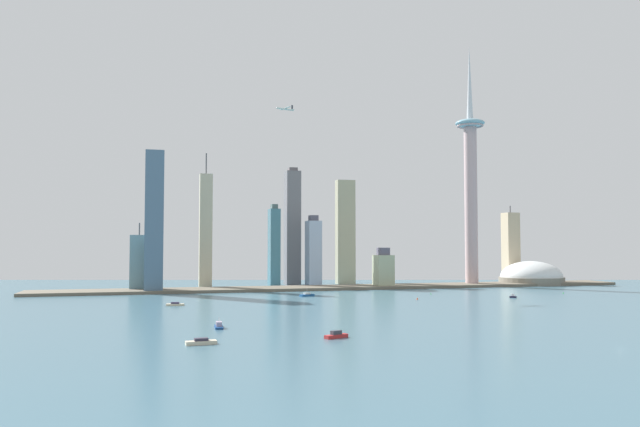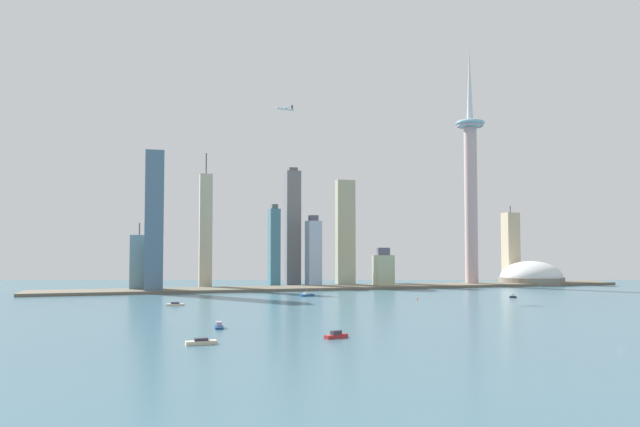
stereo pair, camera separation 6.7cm
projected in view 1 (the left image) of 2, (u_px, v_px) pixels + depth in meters
The scene contains 23 objects.
ground_plane at pixel (621, 348), 339.91m from camera, with size 6000.00×6000.00×0.00m, color #406779.
waterfront_pier at pixel (348, 287), 802.41m from camera, with size 775.15×59.42×3.51m, color #685F4F.
observation_tower at pixel (471, 177), 865.94m from camera, with size 40.53×40.53×335.73m.
stadium_dome at pixel (531, 278), 888.51m from camera, with size 90.42×90.42×45.63m.
skyscraper_0 at pixel (139, 263), 758.50m from camera, with size 21.64×22.45×83.11m.
skyscraper_1 at pixel (274, 246), 859.50m from camera, with size 13.80×23.13×112.42m.
skyscraper_2 at pixel (154, 222), 733.73m from camera, with size 21.41×27.46×167.26m.
skyscraper_3 at pixel (292, 227), 887.74m from camera, with size 20.37×22.54×166.61m.
skyscraper_4 at pixel (345, 232), 904.50m from camera, with size 26.69×14.32×150.42m.
skyscraper_5 at pixel (383, 270), 815.94m from camera, with size 22.11×25.29×52.68m.
skyscraper_6 at pixel (206, 231), 799.93m from camera, with size 16.03×13.11×174.77m.
skyscraper_7 at pixel (511, 248), 933.74m from camera, with size 20.31×20.13×114.99m.
skyscraper_8 at pixel (313, 252), 864.24m from camera, with size 18.06×25.65×97.31m.
boat_0 at pixel (513, 296), 664.08m from camera, with size 7.40×5.79×4.08m.
boat_1 at pixel (307, 295), 682.56m from camera, with size 17.57×11.37×9.87m.
boat_2 at pixel (336, 335), 377.85m from camera, with size 16.20×10.23×4.53m.
boat_3 at pixel (175, 304), 578.11m from camera, with size 17.09×9.33×3.30m.
boat_4 at pixel (219, 326), 422.81m from camera, with size 6.45×17.72×7.45m.
boat_5 at pixel (201, 342), 353.15m from camera, with size 17.77×7.20×3.67m.
channel_buoy_0 at pixel (563, 293), 720.79m from camera, with size 1.09×1.09×1.97m, color green.
channel_buoy_1 at pixel (417, 298), 642.55m from camera, with size 1.92×1.92×2.24m, color #E54C19.
channel_buoy_2 at pixel (431, 293), 709.85m from camera, with size 1.12×1.12×1.89m, color green.
airplane at pixel (285, 109), 765.25m from camera, with size 23.80×21.12×7.32m.
Camera 1 is at (-250.23, -286.60, 56.66)m, focal length 34.99 mm.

